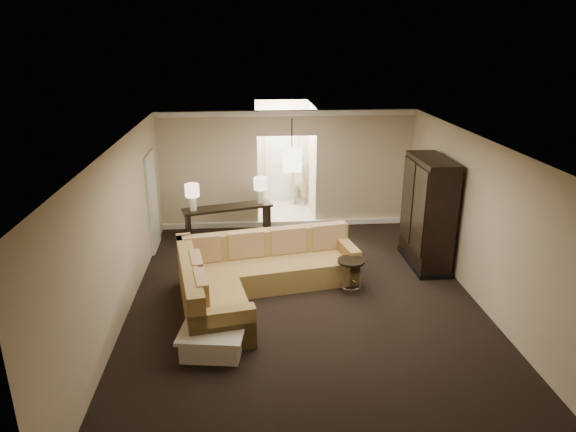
{
  "coord_description": "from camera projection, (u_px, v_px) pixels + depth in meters",
  "views": [
    {
      "loc": [
        -0.93,
        -7.81,
        4.4
      ],
      "look_at": [
        -0.2,
        1.2,
        1.22
      ],
      "focal_mm": 32.0,
      "sensor_mm": 36.0,
      "label": 1
    }
  ],
  "objects": [
    {
      "name": "wall_back",
      "position": [
        287.0,
        169.0,
        12.17
      ],
      "size": [
        6.0,
        0.04,
        2.8
      ],
      "primitive_type": "cube",
      "color": "#BBAD8D",
      "rests_on": "ground"
    },
    {
      "name": "baseboard",
      "position": [
        287.0,
        223.0,
        12.57
      ],
      "size": [
        6.0,
        0.1,
        0.12
      ],
      "primitive_type": "cube",
      "color": "white",
      "rests_on": "ground"
    },
    {
      "name": "ground",
      "position": [
        305.0,
        305.0,
        8.87
      ],
      "size": [
        8.0,
        8.0,
        0.0
      ],
      "primitive_type": "plane",
      "color": "black",
      "rests_on": "ground"
    },
    {
      "name": "table_lamp_right",
      "position": [
        260.0,
        186.0,
        11.64
      ],
      "size": [
        0.31,
        0.31,
        0.59
      ],
      "color": "white",
      "rests_on": "console_table"
    },
    {
      "name": "sectional_sofa",
      "position": [
        252.0,
        276.0,
        9.07
      ],
      "size": [
        3.4,
        3.04,
        0.98
      ],
      "rotation": [
        0.0,
        0.0,
        0.18
      ],
      "color": "brown",
      "rests_on": "ground"
    },
    {
      "name": "pendant_light",
      "position": [
        292.0,
        159.0,
        10.76
      ],
      "size": [
        0.38,
        0.38,
        1.09
      ],
      "color": "black",
      "rests_on": "ceiling"
    },
    {
      "name": "console_table",
      "position": [
        228.0,
        220.0,
        11.62
      ],
      "size": [
        2.06,
        0.98,
        0.78
      ],
      "rotation": [
        0.0,
        0.0,
        0.27
      ],
      "color": "black",
      "rests_on": "ground"
    },
    {
      "name": "armoire",
      "position": [
        427.0,
        215.0,
        10.14
      ],
      "size": [
        0.65,
        1.53,
        2.2
      ],
      "color": "black",
      "rests_on": "ground"
    },
    {
      "name": "ceiling",
      "position": [
        307.0,
        145.0,
        7.94
      ],
      "size": [
        6.0,
        8.0,
        0.02
      ],
      "primitive_type": "cube",
      "color": "silver",
      "rests_on": "wall_back"
    },
    {
      "name": "wall_left",
      "position": [
        119.0,
        235.0,
        8.18
      ],
      "size": [
        0.04,
        8.0,
        2.8
      ],
      "primitive_type": "cube",
      "color": "#BBAD8D",
      "rests_on": "ground"
    },
    {
      "name": "foyer",
      "position": [
        283.0,
        161.0,
        13.46
      ],
      "size": [
        1.44,
        2.02,
        2.8
      ],
      "color": "white",
      "rests_on": "ground"
    },
    {
      "name": "wall_right",
      "position": [
        483.0,
        224.0,
        8.63
      ],
      "size": [
        0.04,
        8.0,
        2.8
      ],
      "primitive_type": "cube",
      "color": "#BBAD8D",
      "rests_on": "ground"
    },
    {
      "name": "coffee_table",
      "position": [
        214.0,
        337.0,
        7.57
      ],
      "size": [
        1.06,
        1.06,
        0.39
      ],
      "rotation": [
        0.0,
        0.0,
        -0.14
      ],
      "color": "silver",
      "rests_on": "ground"
    },
    {
      "name": "drink_table",
      "position": [
        351.0,
        269.0,
        9.23
      ],
      "size": [
        0.49,
        0.49,
        0.61
      ],
      "rotation": [
        0.0,
        0.0,
        -0.27
      ],
      "color": "black",
      "rests_on": "ground"
    },
    {
      "name": "table_lamp_left",
      "position": [
        192.0,
        193.0,
        11.13
      ],
      "size": [
        0.31,
        0.31,
        0.59
      ],
      "color": "white",
      "rests_on": "console_table"
    },
    {
      "name": "crown_molding",
      "position": [
        287.0,
        113.0,
        11.68
      ],
      "size": [
        6.0,
        0.1,
        0.12
      ],
      "primitive_type": "cube",
      "color": "white",
      "rests_on": "wall_back"
    },
    {
      "name": "wall_front",
      "position": [
        356.0,
        386.0,
        4.65
      ],
      "size": [
        6.0,
        0.04,
        2.8
      ],
      "primitive_type": "cube",
      "color": "#BBAD8D",
      "rests_on": "ground"
    },
    {
      "name": "person",
      "position": [
        299.0,
        175.0,
        13.9
      ],
      "size": [
        0.7,
        0.59,
        1.65
      ],
      "primitive_type": "imported",
      "rotation": [
        0.0,
        0.0,
        2.77
      ],
      "color": "beige",
      "rests_on": "ground"
    },
    {
      "name": "side_door",
      "position": [
        153.0,
        202.0,
        10.93
      ],
      "size": [
        0.05,
        0.9,
        2.1
      ],
      "primitive_type": "cube",
      "color": "silver",
      "rests_on": "ground"
    }
  ]
}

